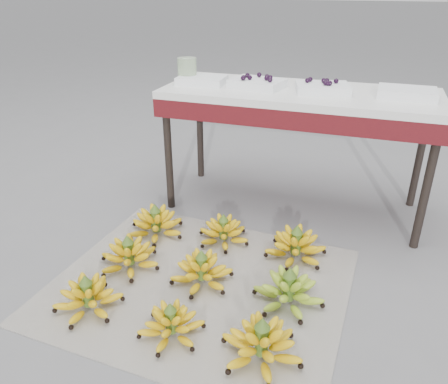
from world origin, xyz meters
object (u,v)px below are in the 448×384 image
(bunch_mid_left, at_px, (129,256))
(bunch_back_right, at_px, (296,246))
(newspaper_mat, at_px, (200,285))
(tray_left, at_px, (257,83))
(bunch_back_left, at_px, (156,224))
(bunch_front_right, at_px, (261,344))
(tray_far_left, at_px, (202,80))
(bunch_back_center, at_px, (223,232))
(glass_jar, at_px, (187,70))
(vendor_table, at_px, (299,105))
(bunch_mid_center, at_px, (202,271))
(bunch_front_center, at_px, (171,324))
(tray_far_right, at_px, (407,93))
(bunch_mid_right, at_px, (288,291))
(tray_right, at_px, (323,88))
(bunch_front_left, at_px, (88,297))

(bunch_mid_left, distance_m, bunch_back_right, 0.79)
(newspaper_mat, height_order, tray_left, tray_left)
(bunch_mid_left, relative_size, bunch_back_left, 0.97)
(bunch_front_right, xyz_separation_m, bunch_back_left, (-0.73, 0.63, -0.00))
(tray_far_left, bearing_deg, bunch_back_center, -58.94)
(bunch_front_right, relative_size, glass_jar, 2.53)
(vendor_table, height_order, glass_jar, glass_jar)
(bunch_back_center, bearing_deg, bunch_back_left, -156.63)
(bunch_back_center, xyz_separation_m, bunch_back_right, (0.37, -0.02, 0.01))
(bunch_mid_center, xyz_separation_m, tray_far_left, (-0.31, 0.83, 0.65))
(tray_left, xyz_separation_m, glass_jar, (-0.41, 0.01, 0.04))
(bunch_front_right, bearing_deg, vendor_table, 104.93)
(bunch_front_center, xyz_separation_m, bunch_back_right, (0.35, 0.66, 0.01))
(bunch_back_center, relative_size, tray_far_right, 1.16)
(bunch_back_right, bearing_deg, bunch_mid_center, -150.30)
(bunch_front_center, bearing_deg, bunch_mid_right, 20.91)
(bunch_front_center, relative_size, tray_left, 1.04)
(bunch_front_center, xyz_separation_m, bunch_mid_left, (-0.37, 0.33, 0.01))
(bunch_back_right, bearing_deg, tray_left, 111.41)
(bunch_back_center, bearing_deg, bunch_front_right, -45.08)
(bunch_mid_left, bearing_deg, tray_right, 60.52)
(bunch_back_center, relative_size, tray_right, 1.06)
(bunch_mid_right, relative_size, tray_far_left, 1.10)
(bunch_back_center, distance_m, tray_left, 0.82)
(glass_jar, bearing_deg, tray_far_right, 0.84)
(bunch_mid_right, bearing_deg, tray_far_left, 130.12)
(bunch_back_left, distance_m, tray_right, 1.12)
(vendor_table, xyz_separation_m, tray_right, (0.12, -0.01, 0.10))
(bunch_front_left, xyz_separation_m, bunch_back_center, (0.35, 0.66, -0.00))
(bunch_back_right, bearing_deg, tray_far_right, 40.71)
(bunch_back_center, height_order, tray_left, tray_left)
(bunch_front_left, height_order, vendor_table, vendor_table)
(vendor_table, bearing_deg, tray_right, -7.04)
(bunch_mid_right, bearing_deg, bunch_front_right, -95.23)
(bunch_front_right, distance_m, bunch_mid_center, 0.49)
(bunch_mid_center, distance_m, tray_right, 1.12)
(vendor_table, height_order, tray_far_left, tray_far_left)
(glass_jar, bearing_deg, tray_right, -0.52)
(bunch_mid_left, height_order, bunch_back_right, bunch_back_right)
(bunch_front_center, bearing_deg, bunch_back_center, 72.76)
(tray_far_left, distance_m, tray_left, 0.32)
(tray_far_left, distance_m, tray_right, 0.66)
(bunch_front_center, height_order, vendor_table, vendor_table)
(bunch_back_left, bearing_deg, newspaper_mat, -31.22)
(bunch_front_left, xyz_separation_m, tray_far_left, (0.06, 1.14, 0.65))
(bunch_mid_right, height_order, tray_far_right, tray_far_right)
(bunch_back_center, relative_size, tray_far_left, 1.22)
(glass_jar, bearing_deg, bunch_back_left, -86.72)
(bunch_back_right, relative_size, tray_right, 1.14)
(newspaper_mat, bearing_deg, tray_right, 67.72)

